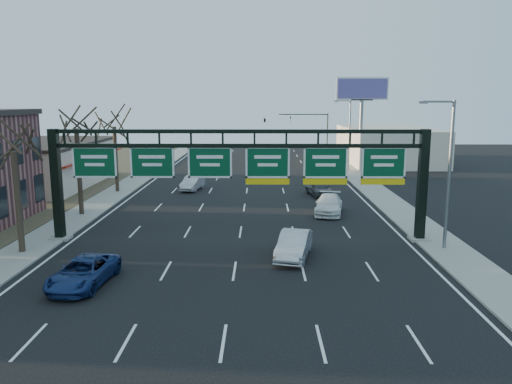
{
  "coord_description": "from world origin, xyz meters",
  "views": [
    {
      "loc": [
        1.4,
        -23.41,
        8.98
      ],
      "look_at": [
        1.1,
        7.9,
        3.2
      ],
      "focal_mm": 35.0,
      "sensor_mm": 36.0,
      "label": 1
    }
  ],
  "objects_px": {
    "car_blue_suv": "(84,272)",
    "car_white_wagon": "(329,204)",
    "sign_gantry": "(241,170)",
    "car_silver_sedan": "(294,245)"
  },
  "relations": [
    {
      "from": "car_blue_suv",
      "to": "car_white_wagon",
      "type": "bearing_deg",
      "value": 54.31
    },
    {
      "from": "car_silver_sedan",
      "to": "car_blue_suv",
      "type": "bearing_deg",
      "value": -144.69
    },
    {
      "from": "sign_gantry",
      "to": "car_silver_sedan",
      "type": "relative_size",
      "value": 5.34
    },
    {
      "from": "sign_gantry",
      "to": "car_silver_sedan",
      "type": "height_order",
      "value": "sign_gantry"
    },
    {
      "from": "sign_gantry",
      "to": "car_blue_suv",
      "type": "distance_m",
      "value": 11.74
    },
    {
      "from": "sign_gantry",
      "to": "car_blue_suv",
      "type": "xyz_separation_m",
      "value": [
        -7.46,
        -8.16,
        -3.95
      ]
    },
    {
      "from": "car_blue_suv",
      "to": "car_silver_sedan",
      "type": "relative_size",
      "value": 1.05
    },
    {
      "from": "sign_gantry",
      "to": "car_white_wagon",
      "type": "xyz_separation_m",
      "value": [
        6.71,
        7.8,
        -3.9
      ]
    },
    {
      "from": "car_blue_suv",
      "to": "car_silver_sedan",
      "type": "height_order",
      "value": "car_silver_sedan"
    },
    {
      "from": "sign_gantry",
      "to": "car_white_wagon",
      "type": "relative_size",
      "value": 4.88
    }
  ]
}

